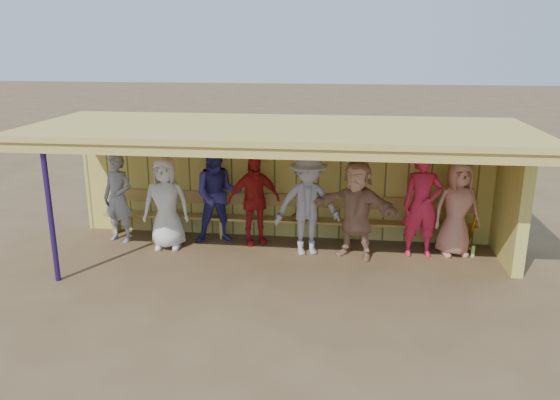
# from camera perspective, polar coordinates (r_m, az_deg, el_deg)

# --- Properties ---
(ground) EXTENTS (90.00, 90.00, 0.00)m
(ground) POSITION_cam_1_polar(r_m,az_deg,el_deg) (10.28, -0.24, -6.17)
(ground) COLOR brown
(ground) RESTS_ON ground
(player_a) EXTENTS (0.75, 0.59, 1.80)m
(player_a) POSITION_cam_1_polar(r_m,az_deg,el_deg) (11.40, -16.55, 0.19)
(player_a) COLOR gray
(player_a) RESTS_ON ground
(player_b) EXTENTS (0.93, 0.66, 1.81)m
(player_b) POSITION_cam_1_polar(r_m,az_deg,el_deg) (10.78, -11.81, -0.35)
(player_b) COLOR silver
(player_b) RESTS_ON ground
(player_c) EXTENTS (1.12, 0.97, 1.99)m
(player_c) POSITION_cam_1_polar(r_m,az_deg,el_deg) (10.90, -6.51, 0.57)
(player_c) COLOR navy
(player_c) RESTS_ON ground
(player_d) EXTENTS (1.14, 0.82, 1.80)m
(player_d) POSITION_cam_1_polar(r_m,az_deg,el_deg) (10.81, -2.75, -0.02)
(player_d) COLOR red
(player_d) RESTS_ON ground
(player_e) EXTENTS (1.42, 1.08, 1.96)m
(player_e) POSITION_cam_1_polar(r_m,az_deg,el_deg) (10.24, 2.90, -0.46)
(player_e) COLOR #96939B
(player_e) RESTS_ON ground
(player_f) EXTENTS (1.81, 1.17, 1.87)m
(player_f) POSITION_cam_1_polar(r_m,az_deg,el_deg) (10.19, 7.98, -0.94)
(player_f) COLOR tan
(player_f) RESTS_ON ground
(player_g) EXTENTS (0.77, 0.54, 2.00)m
(player_g) POSITION_cam_1_polar(r_m,az_deg,el_deg) (10.49, 14.61, -0.47)
(player_g) COLOR #C51F40
(player_g) RESTS_ON ground
(player_h) EXTENTS (0.99, 0.76, 1.82)m
(player_h) POSITION_cam_1_polar(r_m,az_deg,el_deg) (10.73, 18.00, -0.88)
(player_h) COLOR tan
(player_h) RESTS_ON ground
(dugout_structure) EXTENTS (8.80, 3.20, 2.50)m
(dugout_structure) POSITION_cam_1_polar(r_m,az_deg,el_deg) (10.39, 2.36, 3.86)
(dugout_structure) COLOR #CEBD58
(dugout_structure) RESTS_ON ground
(bench) EXTENTS (7.60, 0.34, 0.93)m
(bench) POSITION_cam_1_polar(r_m,az_deg,el_deg) (11.14, 0.48, -1.49)
(bench) COLOR tan
(bench) RESTS_ON ground
(dugout_equipment) EXTENTS (6.34, 0.62, 0.80)m
(dugout_equipment) POSITION_cam_1_polar(r_m,az_deg,el_deg) (11.11, -2.78, -1.76)
(dugout_equipment) COLOR gold
(dugout_equipment) RESTS_ON ground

